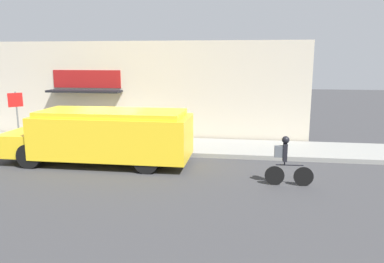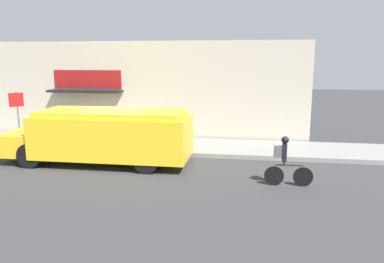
# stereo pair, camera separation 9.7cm
# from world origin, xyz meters

# --- Properties ---
(ground_plane) EXTENTS (70.00, 70.00, 0.00)m
(ground_plane) POSITION_xyz_m (0.00, 0.00, 0.00)
(ground_plane) COLOR #38383A
(sidewalk) EXTENTS (28.00, 2.87, 0.18)m
(sidewalk) POSITION_xyz_m (0.00, 1.44, 0.09)
(sidewalk) COLOR gray
(sidewalk) RESTS_ON ground_plane
(storefront) EXTENTS (16.82, 0.95, 4.69)m
(storefront) POSITION_xyz_m (-0.06, 3.06, 2.35)
(storefront) COLOR beige
(storefront) RESTS_ON ground_plane
(school_bus) EXTENTS (7.02, 2.67, 2.03)m
(school_bus) POSITION_xyz_m (0.34, -1.35, 1.09)
(school_bus) COLOR yellow
(school_bus) RESTS_ON ground_plane
(cyclist) EXTENTS (1.49, 0.23, 1.57)m
(cyclist) POSITION_xyz_m (6.80, -2.86, 0.80)
(cyclist) COLOR black
(cyclist) RESTS_ON ground_plane
(stop_sign_post) EXTENTS (0.45, 0.45, 2.30)m
(stop_sign_post) POSITION_xyz_m (-4.33, 0.50, 1.72)
(stop_sign_post) COLOR slate
(stop_sign_post) RESTS_ON sidewalk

